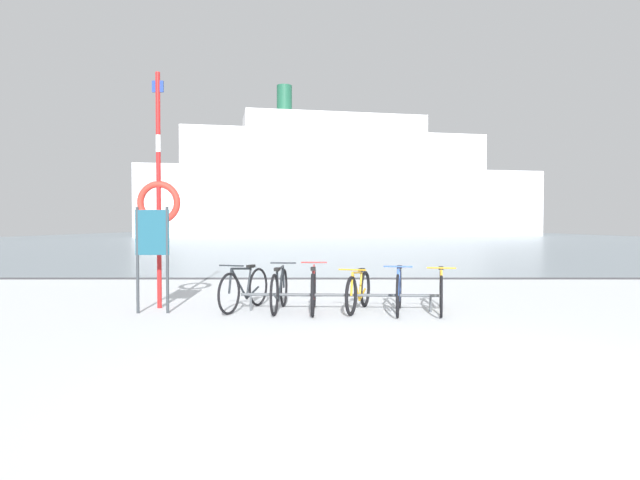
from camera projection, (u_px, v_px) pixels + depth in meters
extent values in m
cube|color=silver|center=(454.00, 441.00, 3.77)|extent=(80.00, 22.00, 0.08)
cube|color=gray|center=(327.00, 237.00, 69.74)|extent=(80.00, 110.00, 0.08)
cube|color=#47474C|center=(354.00, 279.00, 14.76)|extent=(80.00, 0.50, 0.05)
cylinder|color=#4C5156|center=(340.00, 295.00, 9.16)|extent=(3.40, 0.23, 0.05)
cylinder|color=#4C5156|center=(251.00, 303.00, 9.24)|extent=(0.04, 0.04, 0.28)
cylinder|color=#4C5156|center=(431.00, 304.00, 9.08)|extent=(0.04, 0.04, 0.28)
torus|color=black|center=(229.00, 294.00, 8.83)|extent=(0.29, 0.66, 0.69)
torus|color=black|center=(259.00, 287.00, 9.79)|extent=(0.29, 0.66, 0.69)
cylinder|color=#1E2328|center=(239.00, 284.00, 9.14)|extent=(0.23, 0.52, 0.58)
cylinder|color=#1E2328|center=(249.00, 283.00, 9.45)|extent=(0.10, 0.19, 0.52)
cylinder|color=#1E2328|center=(242.00, 269.00, 9.20)|extent=(0.27, 0.64, 0.08)
cylinder|color=#1E2328|center=(253.00, 293.00, 9.59)|extent=(0.19, 0.43, 0.19)
cylinder|color=#1E2328|center=(230.00, 281.00, 8.86)|extent=(0.07, 0.12, 0.41)
cube|color=black|center=(251.00, 266.00, 9.52)|extent=(0.15, 0.22, 0.05)
cylinder|color=#1E2328|center=(232.00, 266.00, 8.89)|extent=(0.44, 0.19, 0.02)
torus|color=black|center=(284.00, 288.00, 9.70)|extent=(0.10, 0.69, 0.68)
torus|color=black|center=(275.00, 295.00, 8.71)|extent=(0.10, 0.69, 0.68)
cylinder|color=#1E2328|center=(281.00, 283.00, 9.38)|extent=(0.08, 0.53, 0.58)
cylinder|color=#1E2328|center=(278.00, 286.00, 9.05)|extent=(0.05, 0.19, 0.52)
cylinder|color=#1E2328|center=(280.00, 269.00, 9.29)|extent=(0.09, 0.65, 0.08)
cylinder|color=#1E2328|center=(277.00, 298.00, 8.92)|extent=(0.07, 0.44, 0.19)
cylinder|color=#1E2328|center=(284.00, 277.00, 9.66)|extent=(0.05, 0.11, 0.41)
cube|color=black|center=(277.00, 269.00, 8.97)|extent=(0.10, 0.21, 0.05)
cylinder|color=#1E2328|center=(283.00, 263.00, 9.62)|extent=(0.46, 0.06, 0.02)
torus|color=black|center=(314.00, 288.00, 9.62)|extent=(0.06, 0.70, 0.70)
torus|color=black|center=(313.00, 295.00, 8.61)|extent=(0.06, 0.70, 0.70)
cylinder|color=#B22D2D|center=(314.00, 283.00, 9.29)|extent=(0.04, 0.54, 0.59)
cylinder|color=#B22D2D|center=(313.00, 286.00, 8.96)|extent=(0.04, 0.19, 0.53)
cylinder|color=#B22D2D|center=(314.00, 268.00, 9.21)|extent=(0.04, 0.66, 0.08)
cylinder|color=#B22D2D|center=(313.00, 298.00, 8.83)|extent=(0.04, 0.44, 0.19)
cylinder|color=#B22D2D|center=(314.00, 276.00, 9.58)|extent=(0.04, 0.11, 0.41)
cube|color=black|center=(313.00, 269.00, 8.88)|extent=(0.08, 0.20, 0.05)
cylinder|color=#B22D2D|center=(314.00, 262.00, 9.53)|extent=(0.46, 0.03, 0.02)
torus|color=black|center=(351.00, 296.00, 8.73)|extent=(0.25, 0.63, 0.65)
torus|color=black|center=(365.00, 289.00, 9.66)|extent=(0.25, 0.63, 0.65)
cylinder|color=gold|center=(356.00, 287.00, 9.03)|extent=(0.19, 0.50, 0.54)
cylinder|color=gold|center=(361.00, 286.00, 9.33)|extent=(0.09, 0.18, 0.48)
cylinder|color=gold|center=(357.00, 273.00, 9.09)|extent=(0.23, 0.62, 0.08)
cylinder|color=gold|center=(363.00, 294.00, 9.46)|extent=(0.17, 0.42, 0.18)
cylinder|color=gold|center=(352.00, 284.00, 8.76)|extent=(0.07, 0.11, 0.38)
cube|color=black|center=(362.00, 270.00, 9.39)|extent=(0.14, 0.21, 0.05)
cylinder|color=gold|center=(353.00, 270.00, 8.79)|extent=(0.45, 0.16, 0.02)
torus|color=black|center=(398.00, 296.00, 8.52)|extent=(0.16, 0.69, 0.70)
torus|color=black|center=(400.00, 288.00, 9.53)|extent=(0.16, 0.69, 0.70)
cylinder|color=#3359B2|center=(399.00, 286.00, 8.84)|extent=(0.13, 0.54, 0.59)
cylinder|color=#3359B2|center=(399.00, 285.00, 9.17)|extent=(0.07, 0.19, 0.53)
cylinder|color=#3359B2|center=(399.00, 270.00, 8.91)|extent=(0.15, 0.66, 0.09)
cylinder|color=#3359B2|center=(400.00, 294.00, 9.32)|extent=(0.12, 0.45, 0.19)
cylinder|color=#3359B2|center=(398.00, 283.00, 8.55)|extent=(0.06, 0.12, 0.42)
cube|color=black|center=(400.00, 267.00, 9.24)|extent=(0.11, 0.21, 0.05)
cylinder|color=#3359B2|center=(398.00, 267.00, 8.58)|extent=(0.46, 0.11, 0.02)
torus|color=black|center=(442.00, 296.00, 8.53)|extent=(0.18, 0.67, 0.68)
torus|color=black|center=(441.00, 289.00, 9.61)|extent=(0.18, 0.67, 0.68)
cylinder|color=gold|center=(441.00, 286.00, 8.88)|extent=(0.16, 0.57, 0.57)
cylinder|color=gold|center=(441.00, 285.00, 9.23)|extent=(0.08, 0.20, 0.51)
cylinder|color=gold|center=(441.00, 271.00, 8.95)|extent=(0.19, 0.71, 0.08)
cylinder|color=gold|center=(441.00, 294.00, 9.38)|extent=(0.14, 0.47, 0.19)
cylinder|color=gold|center=(442.00, 284.00, 8.57)|extent=(0.06, 0.12, 0.40)
cube|color=black|center=(441.00, 268.00, 9.30)|extent=(0.12, 0.21, 0.05)
cylinder|color=gold|center=(442.00, 268.00, 8.60)|extent=(0.45, 0.12, 0.02)
cylinder|color=#33383D|center=(138.00, 260.00, 8.96)|extent=(0.05, 0.05, 1.77)
cylinder|color=#33383D|center=(168.00, 260.00, 8.96)|extent=(0.05, 0.05, 1.77)
cube|color=navy|center=(152.00, 232.00, 8.95)|extent=(0.55, 0.05, 0.75)
cylinder|color=red|center=(159.00, 191.00, 9.49)|extent=(0.08, 0.08, 4.15)
cylinder|color=white|center=(159.00, 143.00, 9.47)|extent=(0.09, 0.09, 0.30)
torus|color=red|center=(159.00, 203.00, 9.49)|extent=(0.76, 0.12, 0.76)
cube|color=navy|center=(158.00, 87.00, 9.44)|extent=(0.20, 0.03, 0.20)
cube|color=silver|center=(343.00, 204.00, 73.80)|extent=(54.70, 21.24, 8.80)
cube|color=white|center=(333.00, 153.00, 73.35)|extent=(41.24, 17.03, 4.84)
cube|color=white|center=(334.00, 126.00, 73.25)|extent=(25.15, 12.32, 2.46)
cylinder|color=#1E593F|center=(285.00, 101.00, 71.89)|extent=(2.03, 2.03, 3.96)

